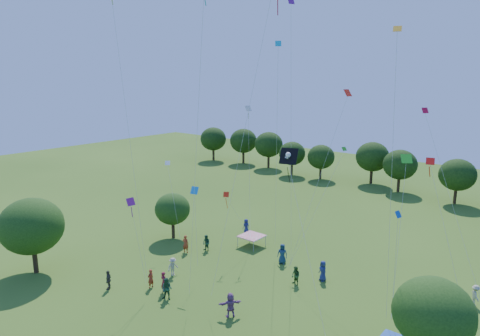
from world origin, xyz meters
name	(u,v)px	position (x,y,z in m)	size (l,w,h in m)	color
near_tree_west	(31,226)	(-18.58, 8.54, 4.26)	(5.36, 5.36, 6.68)	#422B19
near_tree_north	(172,209)	(-15.48, 21.64, 3.19)	(3.67, 3.67, 4.85)	#422B19
near_tree_east	(433,313)	(11.67, 16.94, 3.76)	(4.50, 4.50, 5.79)	#422B19
treeline	(415,166)	(-1.73, 55.43, 4.09)	(88.01, 8.77, 6.77)	#422B19
tent_red_stripe	(252,236)	(-7.75, 25.21, 1.04)	(2.20, 2.20, 1.10)	red
crowd_person_0	(282,254)	(-3.07, 23.77, 0.93)	(0.92, 0.50, 1.87)	navy
crowd_person_1	(151,279)	(-8.70, 13.17, 0.79)	(0.59, 0.38, 1.58)	maroon
crowd_person_2	(206,243)	(-10.40, 21.41, 0.80)	(0.79, 0.43, 1.60)	#204C2F
crowd_person_3	(475,295)	(12.11, 26.95, 0.79)	(1.03, 0.46, 1.58)	#AFAD8C
crowd_person_4	(108,280)	(-11.11, 10.87, 0.80)	(0.94, 0.43, 1.59)	#463F38
crowd_person_6	(323,271)	(1.42, 23.14, 0.87)	(0.86, 0.47, 1.74)	navy
crowd_person_7	(186,244)	(-11.68, 19.85, 0.88)	(0.65, 0.42, 1.75)	#9E351C
crowd_person_8	(167,289)	(-6.26, 12.79, 0.87)	(0.86, 0.46, 1.74)	#235232
crowd_person_9	(173,267)	(-8.94, 15.77, 0.81)	(1.05, 0.47, 1.61)	#B3A78F
crowd_person_11	(230,305)	(-0.95, 14.09, 0.91)	(1.69, 0.60, 1.81)	#864E87
crowd_person_12	(246,226)	(-10.40, 27.61, 0.80)	(0.79, 0.43, 1.60)	navy
crowd_person_13	(164,282)	(-7.23, 13.33, 0.88)	(0.66, 0.42, 1.77)	maroon
crowd_person_14	(296,276)	(0.08, 21.06, 0.80)	(0.78, 0.42, 1.59)	#264E21
pirate_kite	(289,158)	(0.72, 18.60, 11.04)	(6.73, 5.16, 10.41)	black
red_high_kite	(266,26)	(-0.88, 17.82, 20.10)	(2.15, 5.41, 23.36)	red
small_kite_0	(435,186)	(9.41, 23.60, 9.43)	(3.80, 1.71, 9.98)	red
small_kite_1	(229,201)	(-7.68, 21.71, 5.53)	(0.60, 3.47, 5.16)	#FF260D
small_kite_2	(394,128)	(8.38, 17.64, 13.91)	(0.52, 1.92, 18.15)	orange
small_kite_3	(328,183)	(1.36, 23.51, 8.31)	(3.20, 3.07, 9.97)	#1F7B16
small_kite_4	(195,198)	(-7.47, 17.14, 6.92)	(1.28, 0.97, 6.51)	#1682DC
small_kite_5	(132,211)	(-8.14, 11.39, 7.03)	(1.06, 0.71, 6.74)	#92187C
small_kite_6	(170,176)	(-14.41, 20.51, 7.09)	(3.33, 1.61, 7.21)	white
small_kite_7	(200,62)	(-2.02, 12.61, 17.66)	(2.59, 0.67, 21.01)	#0BAC93
small_kite_8	(437,151)	(7.94, 28.77, 10.99)	(6.55, 4.81, 12.97)	red
small_kite_9	(337,125)	(1.44, 24.36, 12.93)	(2.92, 4.11, 14.46)	red
small_kite_10	(118,44)	(-8.64, 11.31, 18.90)	(1.68, 1.31, 22.12)	#BECB12
small_kite_11	(405,178)	(7.74, 22.26, 10.01)	(1.60, 4.37, 10.22)	#1D971B
small_kite_12	(397,240)	(9.19, 17.30, 7.41)	(0.75, 2.37, 8.01)	#114EB2
small_kite_13	(291,82)	(-1.35, 21.84, 16.31)	(1.17, 0.75, 21.22)	#811685
small_kite_14	(249,129)	(-9.31, 26.59, 11.63)	(2.33, 2.53, 12.57)	silver
small_kite_15	(277,107)	(-3.38, 22.97, 14.27)	(1.64, 2.33, 18.23)	#0EB1D7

